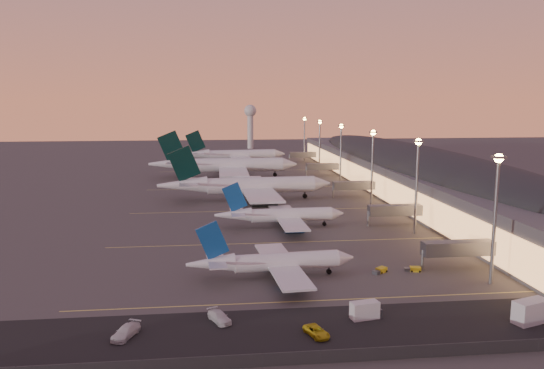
{
  "coord_description": "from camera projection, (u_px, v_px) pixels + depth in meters",
  "views": [
    {
      "loc": [
        -18.28,
        -134.98,
        35.98
      ],
      "look_at": [
        2.0,
        45.0,
        7.0
      ],
      "focal_mm": 35.0,
      "sensor_mm": 36.0,
      "label": 1
    }
  ],
  "objects": [
    {
      "name": "ground",
      "position": [
        284.0,
        237.0,
        140.16
      ],
      "size": [
        700.0,
        700.0,
        0.0
      ],
      "primitive_type": "plane",
      "color": "#454340"
    },
    {
      "name": "airliner_narrow_south",
      "position": [
        272.0,
        262.0,
        107.98
      ],
      "size": [
        34.89,
        31.26,
        12.46
      ],
      "rotation": [
        0.0,
        0.0,
        0.08
      ],
      "color": "silver",
      "rests_on": "ground"
    },
    {
      "name": "airliner_narrow_north",
      "position": [
        280.0,
        215.0,
        150.91
      ],
      "size": [
        37.21,
        33.15,
        13.32
      ],
      "rotation": [
        0.0,
        0.0,
        0.02
      ],
      "color": "silver",
      "rests_on": "ground"
    },
    {
      "name": "airliner_wide_near",
      "position": [
        246.0,
        186.0,
        191.88
      ],
      "size": [
        63.17,
        57.55,
        20.22
      ],
      "rotation": [
        0.0,
        0.0,
        0.05
      ],
      "color": "silver",
      "rests_on": "ground"
    },
    {
      "name": "airliner_wide_mid",
      "position": [
        224.0,
        165.0,
        247.95
      ],
      "size": [
        69.12,
        62.72,
        22.18
      ],
      "rotation": [
        0.0,
        0.0,
        -0.01
      ],
      "color": "silver",
      "rests_on": "ground"
    },
    {
      "name": "airliner_wide_far",
      "position": [
        233.0,
        155.0,
        300.53
      ],
      "size": [
        60.64,
        55.45,
        19.4
      ],
      "rotation": [
        0.0,
        0.0,
        0.09
      ],
      "color": "silver",
      "rests_on": "ground"
    },
    {
      "name": "terminal_building",
      "position": [
        410.0,
        167.0,
        216.71
      ],
      "size": [
        56.35,
        255.0,
        17.46
      ],
      "color": "#4D4D53",
      "rests_on": "ground"
    },
    {
      "name": "light_masts",
      "position": [
        353.0,
        148.0,
        205.14
      ],
      "size": [
        2.2,
        217.2,
        25.9
      ],
      "color": "slate",
      "rests_on": "ground"
    },
    {
      "name": "radar_tower",
      "position": [
        250.0,
        119.0,
        392.93
      ],
      "size": [
        9.0,
        9.0,
        32.5
      ],
      "color": "silver",
      "rests_on": "ground"
    },
    {
      "name": "service_lane",
      "position": [
        330.0,
        326.0,
        85.21
      ],
      "size": [
        260.0,
        16.0,
        0.01
      ],
      "color": "black",
      "rests_on": "ground"
    },
    {
      "name": "lane_markings",
      "position": [
        268.0,
        207.0,
        179.4
      ],
      "size": [
        90.0,
        180.36,
        0.0
      ],
      "color": "#D8C659",
      "rests_on": "ground"
    },
    {
      "name": "fence",
      "position": [
        349.0,
        356.0,
        73.27
      ],
      "size": [
        124.0,
        0.12,
        2.0
      ],
      "color": "#2D2D30",
      "rests_on": "ground"
    },
    {
      "name": "baggage_tug_a",
      "position": [
        413.0,
        269.0,
        112.37
      ],
      "size": [
        3.59,
        2.01,
        1.01
      ],
      "rotation": [
        0.0,
        0.0,
        -0.2
      ],
      "color": "gold",
      "rests_on": "ground"
    },
    {
      "name": "baggage_tug_b",
      "position": [
        380.0,
        271.0,
        111.4
      ],
      "size": [
        3.67,
        3.25,
        1.06
      ],
      "rotation": [
        0.0,
        0.0,
        0.65
      ],
      "color": "gold",
      "rests_on": "ground"
    },
    {
      "name": "catering_truck_a",
      "position": [
        366.0,
        311.0,
        88.05
      ],
      "size": [
        5.43,
        2.87,
        2.9
      ],
      "rotation": [
        0.0,
        0.0,
        0.18
      ],
      "color": "silver",
      "rests_on": "ground"
    },
    {
      "name": "catering_truck_b",
      "position": [
        533.0,
        312.0,
        86.46
      ],
      "size": [
        7.21,
        4.56,
        3.79
      ],
      "rotation": [
        0.0,
        0.0,
        0.32
      ],
      "color": "silver",
      "rests_on": "ground"
    },
    {
      "name": "service_van_a",
      "position": [
        126.0,
        332.0,
        81.15
      ],
      "size": [
        4.52,
        6.45,
        1.73
      ],
      "primitive_type": "imported",
      "rotation": [
        0.0,
        0.0,
        -0.39
      ],
      "color": "silver",
      "rests_on": "ground"
    },
    {
      "name": "service_van_b",
      "position": [
        317.0,
        331.0,
        81.56
      ],
      "size": [
        4.03,
        5.71,
        1.45
      ],
      "primitive_type": "imported",
      "rotation": [
        0.0,
        0.0,
        0.35
      ],
      "color": "gold",
      "rests_on": "ground"
    },
    {
      "name": "service_van_c",
      "position": [
        219.0,
        317.0,
        86.79
      ],
      "size": [
        4.49,
        6.08,
        1.64
      ],
      "primitive_type": "imported",
      "rotation": [
        0.0,
        0.0,
        0.44
      ],
      "color": "silver",
      "rests_on": "ground"
    }
  ]
}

